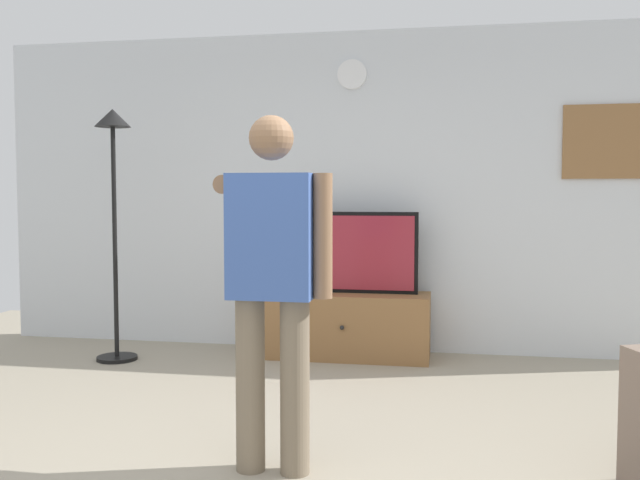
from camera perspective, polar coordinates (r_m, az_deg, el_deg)
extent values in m
cube|color=silver|center=(5.95, 3.21, 3.94)|extent=(6.40, 0.10, 2.70)
cube|color=olive|center=(5.71, 2.19, -7.00)|extent=(1.35, 0.46, 0.53)
sphere|color=black|center=(5.47, 1.82, -7.21)|extent=(0.04, 0.04, 0.04)
cube|color=black|center=(5.68, 2.28, -1.01)|extent=(1.15, 0.06, 0.66)
cube|color=maroon|center=(5.65, 2.23, -1.04)|extent=(1.09, 0.01, 0.60)
cylinder|color=white|center=(5.99, 2.65, 13.43)|extent=(0.25, 0.03, 0.25)
cube|color=olive|center=(6.00, 22.91, 7.46)|extent=(0.76, 0.04, 0.59)
cylinder|color=black|center=(5.90, -16.32, -9.27)|extent=(0.32, 0.32, 0.03)
cylinder|color=black|center=(5.76, -16.49, -0.21)|extent=(0.04, 0.04, 1.83)
cone|color=black|center=(5.78, -16.67, 9.58)|extent=(0.28, 0.28, 0.14)
cylinder|color=#7A6B56|center=(3.41, -5.74, -11.70)|extent=(0.14, 0.14, 0.84)
cylinder|color=#7A6B56|center=(3.35, -2.08, -11.93)|extent=(0.14, 0.14, 0.84)
cube|color=#3F60AD|center=(3.26, -3.98, 0.33)|extent=(0.40, 0.22, 0.59)
sphere|color=#8C6647|center=(3.27, -4.02, 8.37)|extent=(0.21, 0.21, 0.21)
cylinder|color=#8C6647|center=(3.60, -6.61, 4.49)|extent=(0.09, 0.58, 0.09)
cube|color=white|center=(3.91, -5.23, 4.43)|extent=(0.04, 0.12, 0.04)
cylinder|color=#8C6647|center=(3.21, 0.23, 0.33)|extent=(0.09, 0.09, 0.58)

